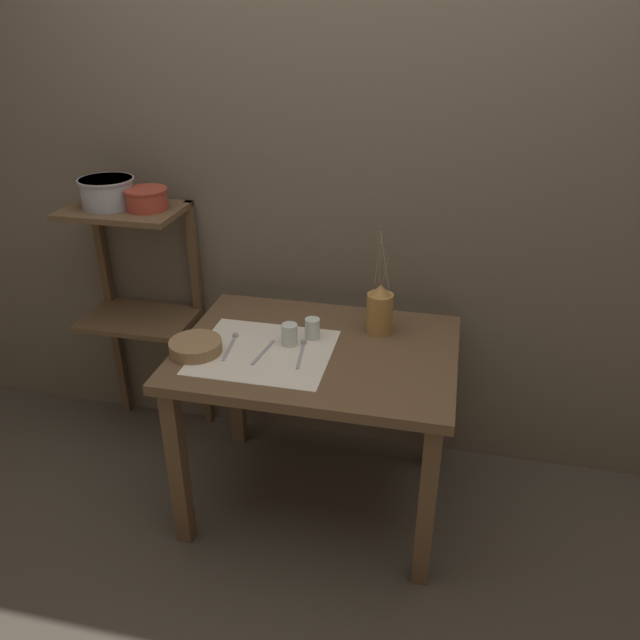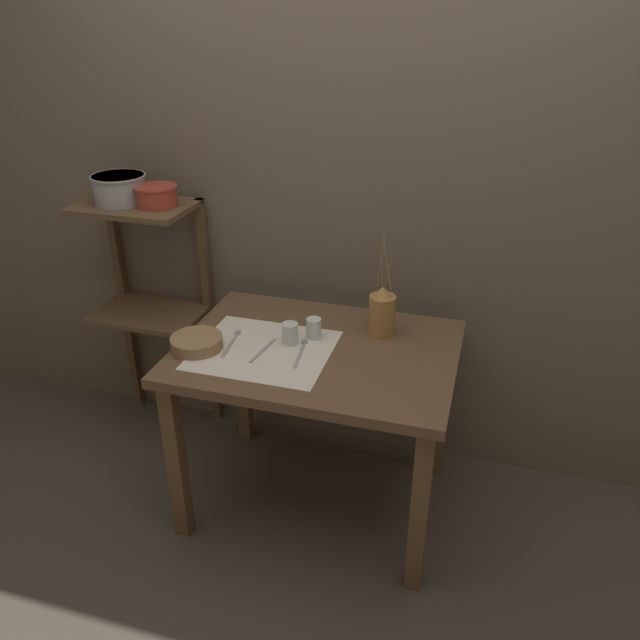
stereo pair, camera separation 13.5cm
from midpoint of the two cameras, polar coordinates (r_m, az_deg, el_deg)
The scene contains 14 objects.
ground_plane at distance 2.81m, azimuth -1.66°, elevation -16.03°, with size 12.00×12.00×0.00m, color #473F35.
stone_wall_back at distance 2.63m, azimuth 0.67°, elevation 11.24°, with size 7.00×0.06×2.40m.
wooden_table at distance 2.42m, azimuth -1.86°, elevation -4.87°, with size 1.05×0.77×0.75m.
wooden_shelf_unit at distance 2.93m, azimuth -17.53°, elevation 3.35°, with size 0.49×0.33×1.16m.
linen_cloth at distance 2.35m, azimuth -6.80°, elevation -2.93°, with size 0.50×0.44×0.00m.
pitcher_with_flowers at distance 2.43m, azimuth 3.91°, elevation 0.88°, with size 0.10×0.10×0.42m.
wooden_bowl at distance 2.38m, azimuth -12.91°, elevation -2.42°, with size 0.20×0.20×0.05m.
glass_tumbler_near at distance 2.36m, azimuth -4.46°, elevation -1.40°, with size 0.06×0.06×0.08m.
glass_tumbler_far at distance 2.41m, azimuth -2.30°, elevation -0.80°, with size 0.06×0.06×0.08m.
spoon_inner at distance 2.43m, azimuth -9.53°, elevation -1.87°, with size 0.04×0.20×0.02m.
fork_outer at distance 2.34m, azimuth -6.87°, elevation -2.98°, with size 0.04×0.19×0.00m.
spoon_outer at distance 2.35m, azimuth -3.24°, elevation -2.54°, with size 0.04×0.20×0.02m.
metal_pot_large at distance 2.79m, azimuth -20.20°, elevation 10.93°, with size 0.23×0.23×0.12m.
metal_pot_small at distance 2.71m, azimuth -17.00°, elevation 10.59°, with size 0.18×0.18×0.09m.
Camera 1 is at (0.46, -2.00, 1.92)m, focal length 35.00 mm.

